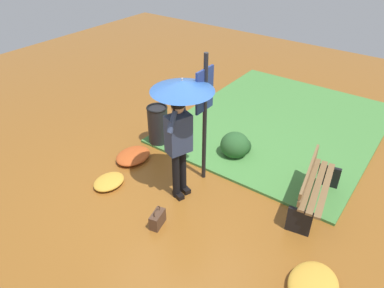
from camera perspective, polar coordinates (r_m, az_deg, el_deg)
ground_plane at (r=6.25m, az=-2.16°, el=-7.47°), size 18.00×18.00×0.00m
grass_verge at (r=8.36m, az=13.70°, el=3.24°), size 4.80×4.00×0.05m
person_with_umbrella at (r=5.40m, az=-1.80°, el=5.35°), size 0.96×0.96×2.04m
info_sign_post at (r=5.78m, az=1.99°, el=6.17°), size 0.44×0.07×2.30m
handbag at (r=5.61m, az=-5.45°, el=-11.65°), size 0.32×0.21×0.37m
park_bench at (r=6.01m, az=18.69°, el=-6.54°), size 1.40×0.61×0.75m
trash_bin at (r=7.28m, az=-5.39°, el=2.94°), size 0.42×0.42×0.83m
shrub_cluster at (r=7.02m, az=7.00°, el=-0.20°), size 0.61×0.56×0.50m
leaf_pile_near_person at (r=5.14m, az=18.53°, el=-20.24°), size 0.76×0.61×0.17m
leaf_pile_by_bench at (r=6.51m, az=-12.95°, el=-5.79°), size 0.58×0.46×0.13m
leaf_pile_far_path at (r=7.04m, az=-9.26°, el=-1.84°), size 0.71×0.57×0.16m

